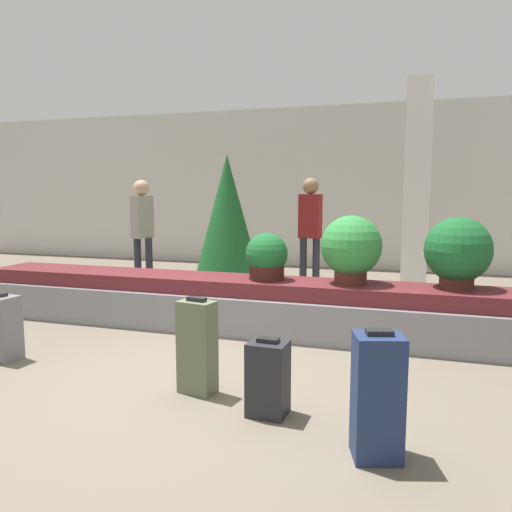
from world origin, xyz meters
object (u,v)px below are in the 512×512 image
traveler_0 (142,225)px  decorated_tree (227,220)px  suitcase_3 (268,378)px  pillar (417,186)px  potted_plant_0 (458,252)px  suitcase_2 (197,347)px  potted_plant_1 (351,248)px  traveler_1 (310,224)px  suitcase_1 (377,396)px  potted_plant_2 (267,257)px

traveler_0 → decorated_tree: 1.39m
suitcase_3 → decorated_tree: bearing=117.0°
pillar → potted_plant_0: bearing=-81.8°
suitcase_3 → traveler_0: 4.81m
suitcase_2 → traveler_0: traveler_0 is taller
potted_plant_1 → decorated_tree: size_ratio=0.34×
suitcase_3 → traveler_1: 4.37m
suitcase_2 → suitcase_1: bearing=-11.1°
traveler_1 → potted_plant_1: bearing=-56.4°
pillar → suitcase_2: pillar is taller
potted_plant_2 → pillar: bearing=63.0°
pillar → traveler_0: size_ratio=1.89×
decorated_tree → potted_plant_0: bearing=-27.4°
suitcase_3 → potted_plant_0: bearing=59.8°
suitcase_3 → decorated_tree: decorated_tree is taller
suitcase_1 → potted_plant_1: (-0.45, 2.36, 0.58)m
traveler_1 → suitcase_3: bearing=-70.0°
suitcase_1 → potted_plant_0: potted_plant_0 is taller
potted_plant_2 → suitcase_1: bearing=-59.9°
potted_plant_2 → traveler_0: bearing=146.1°
pillar → decorated_tree: 2.94m
suitcase_3 → traveler_0: traveler_0 is taller
traveler_1 → decorated_tree: bearing=-139.0°
potted_plant_2 → traveler_0: 3.00m
suitcase_3 → potted_plant_0: size_ratio=0.77×
pillar → potted_plant_1: (-0.62, -2.91, -0.66)m
suitcase_1 → suitcase_3: size_ratio=1.40×
pillar → potted_plant_1: 3.05m
potted_plant_0 → traveler_0: 4.66m
suitcase_1 → potted_plant_2: bearing=103.5°
traveler_0 → suitcase_3: bearing=57.9°
potted_plant_0 → traveler_0: (-4.40, 1.54, 0.08)m
potted_plant_1 → traveler_0: size_ratio=0.41×
suitcase_1 → traveler_1: traveler_1 is taller
potted_plant_0 → potted_plant_2: (-1.91, -0.13, -0.11)m
potted_plant_1 → suitcase_2: bearing=-116.8°
potted_plant_1 → potted_plant_2: (-0.89, -0.05, -0.12)m
decorated_tree → suitcase_1: bearing=-58.7°
suitcase_2 → potted_plant_0: potted_plant_0 is taller
suitcase_1 → potted_plant_2: size_ratio=1.48×
pillar → potted_plant_2: pillar is taller
pillar → potted_plant_1: pillar is taller
pillar → decorated_tree: (-2.61, -1.27, -0.49)m
traveler_0 → traveler_1: 2.56m
potted_plant_2 → potted_plant_1: bearing=3.3°
potted_plant_2 → traveler_1: 2.31m
traveler_1 → pillar: bearing=35.9°
potted_plant_1 → decorated_tree: (-1.99, 1.64, 0.17)m
suitcase_2 → suitcase_3: (0.61, -0.20, -0.10)m
potted_plant_0 → potted_plant_2: 1.92m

